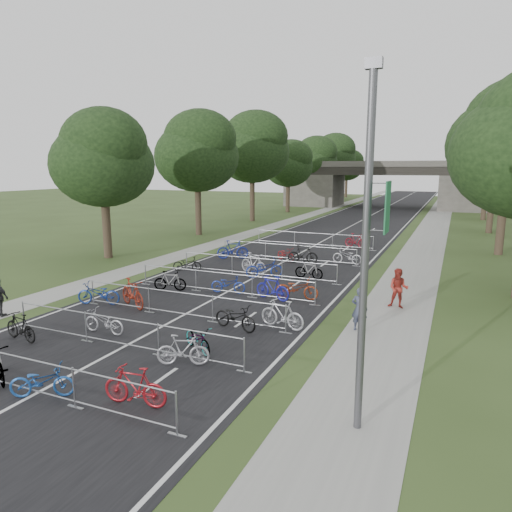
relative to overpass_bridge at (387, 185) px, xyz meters
The scene contains 52 objects.
ground 65.10m from the overpass_bridge, 90.00° to the right, with size 200.00×200.00×0.00m, color #33471E.
road 15.41m from the overpass_bridge, 90.00° to the right, with size 11.00×140.00×0.01m, color black.
sidewalk_right 17.36m from the overpass_bridge, 61.93° to the right, with size 3.00×140.00×0.01m, color gray.
sidewalk_left 17.14m from the overpass_bridge, 116.57° to the right, with size 2.00×140.00×0.01m, color gray.
lane_markings 15.41m from the overpass_bridge, 90.00° to the right, with size 0.12×140.00×0.00m, color silver.
overpass_bridge is the anchor object (origin of this frame).
lamppost 63.55m from the overpass_bridge, 82.47° to the right, with size 0.61×0.65×8.21m.
tree_left_0 50.47m from the overpass_bridge, 103.07° to the right, with size 6.72×6.72×10.25m.
tree_left_1 38.97m from the overpass_bridge, 107.08° to the right, with size 7.56×7.56×11.53m.
tree_right_1 39.56m from the overpass_bridge, 70.53° to the right, with size 8.18×8.18×12.47m.
tree_left_2 27.92m from the overpass_bridge, 114.44° to the right, with size 8.40×8.40×12.81m.
tree_right_2 28.39m from the overpass_bridge, 62.40° to the right, with size 6.16×6.16×9.39m.
tree_left_3 17.59m from the overpass_bridge, 131.07° to the right, with size 6.72×6.72×10.25m.
tree_right_3 18.82m from the overpass_bridge, 44.93° to the right, with size 7.17×7.17×10.93m.
tree_left_4 12.05m from the overpass_bridge, behind, with size 7.56×7.56×11.53m.
tree_right_4 13.86m from the overpass_bridge, ahead, with size 8.18×8.18×12.47m.
tree_left_5 16.44m from the overpass_bridge, 136.20° to the left, with size 8.40×8.40×12.81m.
tree_right_5 17.23m from the overpass_bridge, 39.82° to the left, with size 6.16×6.16×9.39m.
tree_left_6 25.77m from the overpass_bridge, 116.43° to the left, with size 6.72×6.72×10.25m.
tree_right_6 26.62m from the overpass_bridge, 60.25° to the left, with size 7.17×7.17×10.93m.
barrier_row_0 65.07m from the overpass_bridge, 90.00° to the right, with size 9.70×0.08×1.10m.
barrier_row_1 61.47m from the overpass_bridge, 90.00° to the right, with size 9.70×0.08×1.10m.
barrier_row_2 57.88m from the overpass_bridge, 90.00° to the right, with size 9.70×0.08×1.10m.
barrier_row_3 54.08m from the overpass_bridge, 90.00° to the right, with size 9.70×0.08×1.10m.
barrier_row_4 50.09m from the overpass_bridge, 90.00° to the right, with size 9.70×0.08×1.10m.
barrier_row_5 45.10m from the overpass_bridge, 90.00° to the right, with size 9.70×0.08×1.10m.
barrier_row_6 39.11m from the overpass_bridge, 90.00° to the right, with size 9.70×0.08×1.10m.
bike_2 65.00m from the overpass_bridge, 89.71° to the right, with size 0.59×1.70×0.89m, color #1C4C9A.
bike_3 64.43m from the overpass_bridge, 87.43° to the right, with size 0.50×1.78×1.07m, color maroon.
bike_4 62.47m from the overpass_bridge, 93.39° to the right, with size 0.48×1.70×1.02m, color black.
bike_5 60.64m from the overpass_bridge, 91.44° to the right, with size 0.61×1.74×0.91m, color #9C9CA3.
bike_6 61.86m from the overpass_bridge, 87.52° to the right, with size 0.47×1.65×0.99m, color #A5A5AD.
bike_7 60.70m from the overpass_bridge, 87.63° to the right, with size 0.59×1.68×0.88m, color gray.
bike_8 58.02m from the overpass_bridge, 94.26° to the right, with size 0.68×1.94×1.02m, color navy.
bike_9 57.63m from the overpass_bridge, 92.63° to the right, with size 0.59×2.10×1.26m, color maroon.
bike_10 58.36m from the overpass_bridge, 87.31° to the right, with size 0.66×1.89×0.99m, color black.
bike_11 57.61m from the overpass_bridge, 85.71° to the right, with size 0.53×1.86×1.12m, color #B2B3BA.
bike_12 54.66m from the overpass_bridge, 92.86° to the right, with size 0.46×1.64×0.99m, color gray.
bike_13 53.82m from the overpass_bridge, 89.86° to the right, with size 0.60×1.73×0.91m, color navy.
bike_14 54.08m from the overpass_bridge, 87.31° to the right, with size 0.53×1.87×1.12m, color #1D1FA0.
bike_15 53.62m from the overpass_bridge, 86.19° to the right, with size 0.69×1.99×1.04m, color maroon.
bike_16 50.70m from the overpass_bridge, 94.87° to the right, with size 0.59×1.69×0.89m, color black.
bike_17 49.57m from the overpass_bridge, 90.48° to the right, with size 0.58×2.05×1.23m, color #ADACB4.
bike_18 50.17m from the overpass_bridge, 89.41° to the right, with size 0.72×2.07×1.09m, color navy.
bike_19 49.55m from the overpass_bridge, 86.67° to the right, with size 0.46×1.64×0.99m, color gray.
bike_20 46.24m from the overpass_bridge, 94.33° to the right, with size 0.59×2.10×1.26m, color navy.
bike_21 45.23m from the overpass_bridge, 90.03° to the right, with size 0.58×1.68×0.88m, color maroon.
bike_22 45.65m from the overpass_bridge, 88.41° to the right, with size 0.54×1.93×1.16m, color black.
bike_23 44.81m from the overpass_bridge, 84.99° to the right, with size 0.66×1.91×1.00m, color #AEADB5.
bike_27 38.60m from the overpass_bridge, 85.27° to the right, with size 0.52×1.86×1.12m, color maroon.
pedestrian_a 56.93m from the overpass_bridge, 82.91° to the right, with size 0.61×0.40×1.67m, color #383E55.
pedestrian_b 53.57m from the overpass_bridge, 81.39° to the right, with size 0.85×0.66×1.75m, color maroon.
Camera 1 is at (10.06, -7.92, 6.01)m, focal length 32.00 mm.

